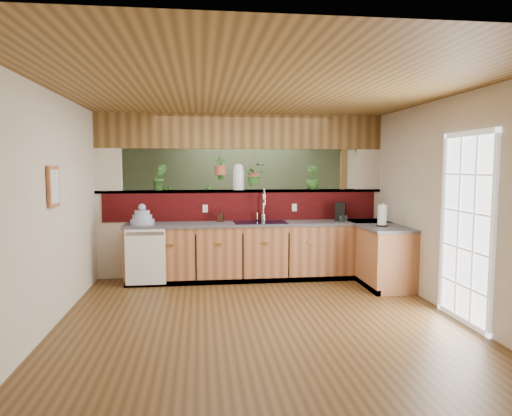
{
  "coord_description": "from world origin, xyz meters",
  "views": [
    {
      "loc": [
        -0.67,
        -6.03,
        1.77
      ],
      "look_at": [
        0.15,
        0.7,
        1.15
      ],
      "focal_mm": 32.0,
      "sensor_mm": 36.0,
      "label": 1
    }
  ],
  "objects": [
    {
      "name": "sage_backwall",
      "position": [
        0.0,
        3.48,
        1.3
      ],
      "size": [
        4.55,
        0.02,
        2.55
      ],
      "primitive_type": "cube",
      "color": "#4D5E40",
      "rests_on": "ground"
    },
    {
      "name": "ground",
      "position": [
        0.0,
        0.0,
        0.0
      ],
      "size": [
        4.6,
        7.0,
        0.01
      ],
      "primitive_type": "cube",
      "color": "#503518",
      "rests_on": "ground"
    },
    {
      "name": "shelving_console",
      "position": [
        -0.79,
        3.25,
        0.5
      ],
      "size": [
        1.37,
        0.77,
        0.88
      ],
      "primitive_type": "cube",
      "rotation": [
        0.0,
        0.0,
        0.33
      ],
      "color": "black",
      "rests_on": "ground"
    },
    {
      "name": "coffee_maker",
      "position": [
        1.56,
        1.02,
        1.04
      ],
      "size": [
        0.16,
        0.27,
        0.29
      ],
      "rotation": [
        0.0,
        0.0,
        -0.4
      ],
      "color": "black",
      "rests_on": "countertop"
    },
    {
      "name": "paper_towel",
      "position": [
        1.95,
        0.29,
        1.05
      ],
      "size": [
        0.16,
        0.16,
        0.34
      ],
      "color": "black",
      "rests_on": "countertop"
    },
    {
      "name": "framed_print",
      "position": [
        -2.27,
        -0.8,
        1.55
      ],
      "size": [
        0.04,
        0.35,
        0.45
      ],
      "color": "#935732",
      "rests_on": "wall_left"
    },
    {
      "name": "countertop",
      "position": [
        0.84,
        0.87,
        0.45
      ],
      "size": [
        4.14,
        1.52,
        0.9
      ],
      "color": "#935732",
      "rests_on": "ground"
    },
    {
      "name": "wall_front",
      "position": [
        0.0,
        -3.5,
        1.3
      ],
      "size": [
        4.6,
        0.02,
        2.6
      ],
      "primitive_type": "cube",
      "color": "beige",
      "rests_on": "ground"
    },
    {
      "name": "ledge_plant_left",
      "position": [
        -1.32,
        1.35,
        1.6
      ],
      "size": [
        0.27,
        0.24,
        0.41
      ],
      "primitive_type": "imported",
      "rotation": [
        0.0,
        0.0,
        0.27
      ],
      "color": "#2B5E20",
      "rests_on": "pass_through_ledge"
    },
    {
      "name": "shelf_plant_a",
      "position": [
        -1.31,
        3.25,
        1.16
      ],
      "size": [
        0.26,
        0.2,
        0.44
      ],
      "primitive_type": "imported",
      "rotation": [
        0.0,
        0.0,
        -0.21
      ],
      "color": "#2B5E20",
      "rests_on": "shelving_console"
    },
    {
      "name": "pass_through_partition",
      "position": [
        0.03,
        1.35,
        1.19
      ],
      "size": [
        4.6,
        0.21,
        2.6
      ],
      "color": "beige",
      "rests_on": "ground"
    },
    {
      "name": "pass_through_ledge",
      "position": [
        0.0,
        1.35,
        1.37
      ],
      "size": [
        4.6,
        0.21,
        0.04
      ],
      "primitive_type": "cube",
      "color": "brown",
      "rests_on": "ground"
    },
    {
      "name": "header_beam",
      "position": [
        0.0,
        1.35,
        2.33
      ],
      "size": [
        4.6,
        0.15,
        0.55
      ],
      "primitive_type": "cube",
      "color": "brown",
      "rests_on": "ground"
    },
    {
      "name": "soap_dispenser",
      "position": [
        -0.36,
        1.1,
        0.99
      ],
      "size": [
        0.1,
        0.1,
        0.19
      ],
      "primitive_type": "imported",
      "rotation": [
        0.0,
        0.0,
        -0.22
      ],
      "color": "#371F14",
      "rests_on": "countertop"
    },
    {
      "name": "wall_back",
      "position": [
        0.0,
        3.5,
        1.3
      ],
      "size": [
        4.6,
        0.02,
        2.6
      ],
      "primitive_type": "cube",
      "color": "beige",
      "rests_on": "ground"
    },
    {
      "name": "floor_plant",
      "position": [
        1.25,
        2.75,
        0.34
      ],
      "size": [
        0.74,
        0.69,
        0.67
      ],
      "primitive_type": "imported",
      "rotation": [
        0.0,
        0.0,
        -0.32
      ],
      "color": "#2B5E20",
      "rests_on": "ground"
    },
    {
      "name": "hanging_plant_a",
      "position": [
        -0.35,
        1.35,
        1.87
      ],
      "size": [
        0.23,
        0.18,
        0.5
      ],
      "color": "brown",
      "rests_on": "header_beam"
    },
    {
      "name": "wall_left",
      "position": [
        -2.3,
        0.0,
        1.3
      ],
      "size": [
        0.02,
        7.0,
        2.6
      ],
      "primitive_type": "cube",
      "color": "beige",
      "rests_on": "ground"
    },
    {
      "name": "glass_jar",
      "position": [
        -0.06,
        1.35,
        1.6
      ],
      "size": [
        0.19,
        0.19,
        0.42
      ],
      "color": "silver",
      "rests_on": "pass_through_ledge"
    },
    {
      "name": "french_door",
      "position": [
        2.27,
        -1.3,
        1.05
      ],
      "size": [
        0.06,
        1.02,
        2.16
      ],
      "primitive_type": "cube",
      "color": "white",
      "rests_on": "ground"
    },
    {
      "name": "faucet",
      "position": [
        0.32,
        1.13,
        1.18
      ],
      "size": [
        0.23,
        0.23,
        0.52
      ],
      "color": "#B7B7B2",
      "rests_on": "countertop"
    },
    {
      "name": "dishwasher",
      "position": [
        -1.48,
        0.66,
        0.46
      ],
      "size": [
        0.58,
        0.03,
        0.82
      ],
      "color": "white",
      "rests_on": "ground"
    },
    {
      "name": "shelf_plant_b",
      "position": [
        -0.51,
        3.25,
        1.15
      ],
      "size": [
        0.31,
        0.31,
        0.42
      ],
      "primitive_type": "imported",
      "rotation": [
        0.0,
        0.0,
        -0.42
      ],
      "color": "#2B5E20",
      "rests_on": "shelving_console"
    },
    {
      "name": "dish_stack",
      "position": [
        -1.55,
        0.93,
        1.0
      ],
      "size": [
        0.36,
        0.36,
        0.31
      ],
      "color": "#949FBF",
      "rests_on": "countertop"
    },
    {
      "name": "hanging_plant_b",
      "position": [
        0.2,
        1.35,
        1.79
      ],
      "size": [
        0.41,
        0.38,
        0.53
      ],
      "color": "brown",
      "rests_on": "header_beam"
    },
    {
      "name": "ledge_plant_right",
      "position": [
        1.17,
        1.35,
        1.59
      ],
      "size": [
        0.29,
        0.29,
        0.4
      ],
      "primitive_type": "imported",
      "rotation": [
        0.0,
        0.0,
        -0.36
      ],
      "color": "#2B5E20",
      "rests_on": "pass_through_ledge"
    },
    {
      "name": "ceiling",
      "position": [
        0.0,
        0.0,
        2.6
      ],
      "size": [
        4.6,
        7.0,
        0.01
      ],
      "primitive_type": "cube",
      "color": "brown",
      "rests_on": "ground"
    },
    {
      "name": "wall_right",
      "position": [
        2.3,
        0.0,
        1.3
      ],
      "size": [
        0.02,
        7.0,
        2.6
      ],
      "primitive_type": "cube",
      "color": "beige",
      "rests_on": "ground"
    },
    {
      "name": "navy_sink",
      "position": [
        0.25,
        0.98,
        0.82
      ],
      "size": [
        0.82,
        0.5,
        0.18
      ],
      "color": "black",
      "rests_on": "countertop"
    }
  ]
}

